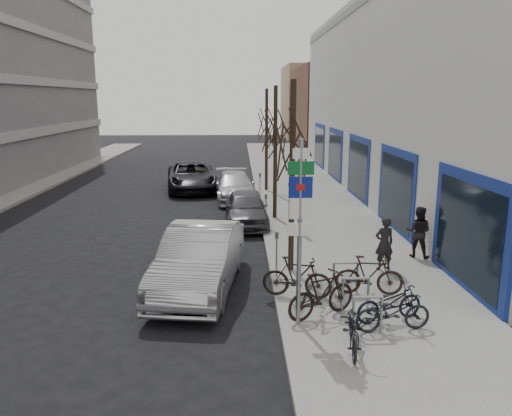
{
  "coord_description": "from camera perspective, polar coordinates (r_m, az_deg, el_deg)",
  "views": [
    {
      "loc": [
        1.13,
        -10.16,
        5.0
      ],
      "look_at": [
        1.59,
        3.44,
        2.0
      ],
      "focal_mm": 35.0,
      "sensor_mm": 36.0,
      "label": 1
    }
  ],
  "objects": [
    {
      "name": "ground",
      "position": [
        11.38,
        -7.67,
        -13.75
      ],
      "size": [
        120.0,
        120.0,
        0.0
      ],
      "primitive_type": "plane",
      "color": "black",
      "rests_on": "ground"
    },
    {
      "name": "sidewalk_east",
      "position": [
        21.03,
        7.32,
        -1.22
      ],
      "size": [
        5.0,
        70.0,
        0.15
      ],
      "primitive_type": "cube",
      "color": "slate",
      "rests_on": "ground"
    },
    {
      "name": "brick_building_far",
      "position": [
        51.56,
        11.57,
        11.08
      ],
      "size": [
        12.0,
        14.0,
        8.0
      ],
      "primitive_type": "cube",
      "color": "brown",
      "rests_on": "ground"
    },
    {
      "name": "tan_building_far",
      "position": [
        66.33,
        8.98,
        11.86
      ],
      "size": [
        13.0,
        12.0,
        9.0
      ],
      "primitive_type": "cube",
      "color": "#937A5B",
      "rests_on": "ground"
    },
    {
      "name": "highway_sign_pole",
      "position": [
        10.54,
        5.03,
        -1.58
      ],
      "size": [
        0.55,
        0.1,
        4.2
      ],
      "color": "gray",
      "rests_on": "ground"
    },
    {
      "name": "bike_rack",
      "position": [
        11.91,
        11.29,
        -9.21
      ],
      "size": [
        0.66,
        2.26,
        0.83
      ],
      "color": "gray",
      "rests_on": "sidewalk_east"
    },
    {
      "name": "tree_near",
      "position": [
        13.77,
        4.23,
        8.66
      ],
      "size": [
        1.8,
        1.8,
        5.5
      ],
      "color": "black",
      "rests_on": "ground"
    },
    {
      "name": "tree_mid",
      "position": [
        20.24,
        2.25,
        9.88
      ],
      "size": [
        1.8,
        1.8,
        5.5
      ],
      "color": "black",
      "rests_on": "ground"
    },
    {
      "name": "tree_far",
      "position": [
        26.72,
        1.22,
        10.51
      ],
      "size": [
        1.8,
        1.8,
        5.5
      ],
      "color": "black",
      "rests_on": "ground"
    },
    {
      "name": "meter_front",
      "position": [
        13.82,
        2.37,
        -4.77
      ],
      "size": [
        0.1,
        0.08,
        1.27
      ],
      "color": "gray",
      "rests_on": "sidewalk_east"
    },
    {
      "name": "meter_mid",
      "position": [
        19.13,
        1.15,
        0.1
      ],
      "size": [
        0.1,
        0.08,
        1.27
      ],
      "color": "gray",
      "rests_on": "sidewalk_east"
    },
    {
      "name": "meter_back",
      "position": [
        24.53,
        0.46,
        2.85
      ],
      "size": [
        0.1,
        0.08,
        1.27
      ],
      "color": "gray",
      "rests_on": "sidewalk_east"
    },
    {
      "name": "bike_near_left",
      "position": [
        10.22,
        11.12,
        -12.92
      ],
      "size": [
        0.77,
        1.74,
        1.03
      ],
      "primitive_type": "imported",
      "rotation": [
        0.0,
        0.0,
        -0.16
      ],
      "color": "black",
      "rests_on": "sidewalk_east"
    },
    {
      "name": "bike_near_right",
      "position": [
        11.47,
        7.51,
        -9.69
      ],
      "size": [
        1.86,
        1.31,
        1.1
      ],
      "primitive_type": "imported",
      "rotation": [
        0.0,
        0.0,
        2.05
      ],
      "color": "black",
      "rests_on": "sidewalk_east"
    },
    {
      "name": "bike_mid_curb",
      "position": [
        11.6,
        15.0,
        -10.07
      ],
      "size": [
        1.7,
        0.95,
        0.99
      ],
      "primitive_type": "imported",
      "rotation": [
        0.0,
        0.0,
        1.87
      ],
      "color": "black",
      "rests_on": "sidewalk_east"
    },
    {
      "name": "bike_mid_inner",
      "position": [
        12.49,
        4.71,
        -7.84
      ],
      "size": [
        1.83,
        0.96,
        1.06
      ],
      "primitive_type": "imported",
      "rotation": [
        0.0,
        0.0,
        1.31
      ],
      "color": "black",
      "rests_on": "sidewalk_east"
    },
    {
      "name": "bike_far_curb",
      "position": [
        11.14,
        15.41,
        -11.01
      ],
      "size": [
        1.7,
        0.7,
        1.01
      ],
      "primitive_type": "imported",
      "rotation": [
        0.0,
        0.0,
        1.7
      ],
      "color": "black",
      "rests_on": "sidewalk_east"
    },
    {
      "name": "bike_far_inner",
      "position": [
        12.93,
        12.81,
        -7.46
      ],
      "size": [
        1.77,
        0.75,
        1.04
      ],
      "primitive_type": "imported",
      "rotation": [
        0.0,
        0.0,
        1.42
      ],
      "color": "black",
      "rests_on": "sidewalk_east"
    },
    {
      "name": "parked_car_front",
      "position": [
        13.34,
        -6.47,
        -5.83
      ],
      "size": [
        2.41,
        5.28,
        1.68
      ],
      "primitive_type": "imported",
      "rotation": [
        0.0,
        0.0,
        -0.13
      ],
      "color": "#AEAEB3",
      "rests_on": "ground"
    },
    {
      "name": "parked_car_mid",
      "position": [
        19.97,
        -1.14,
        -0.01
      ],
      "size": [
        1.78,
        4.15,
        1.4
      ],
      "primitive_type": "imported",
      "rotation": [
        0.0,
        0.0,
        0.03
      ],
      "color": "#454549",
      "rests_on": "ground"
    },
    {
      "name": "parked_car_back",
      "position": [
        24.91,
        -2.44,
        2.46
      ],
      "size": [
        2.36,
        4.93,
        1.38
      ],
      "primitive_type": "imported",
      "rotation": [
        0.0,
        0.0,
        0.09
      ],
      "color": "#B3B3B9",
      "rests_on": "ground"
    },
    {
      "name": "lane_car",
      "position": [
        27.83,
        -7.37,
        3.61
      ],
      "size": [
        3.31,
        5.9,
        1.56
      ],
      "primitive_type": "imported",
      "rotation": [
        0.0,
        0.0,
        0.13
      ],
      "color": "black",
      "rests_on": "ground"
    },
    {
      "name": "pedestrian_near",
      "position": [
        14.8,
        14.45,
        -3.95
      ],
      "size": [
        0.62,
        0.46,
        1.55
      ],
      "primitive_type": "imported",
      "rotation": [
        0.0,
        0.0,
        3.31
      ],
      "color": "black",
      "rests_on": "sidewalk_east"
    },
    {
      "name": "pedestrian_far",
      "position": [
        16.26,
        18.05,
        -2.57
      ],
      "size": [
        0.72,
        0.64,
        1.63
      ],
      "primitive_type": "imported",
      "rotation": [
        0.0,
        0.0,
        2.66
      ],
      "color": "black",
      "rests_on": "sidewalk_east"
    }
  ]
}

